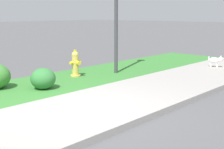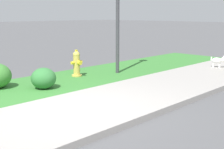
{
  "view_description": "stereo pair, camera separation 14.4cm",
  "coord_description": "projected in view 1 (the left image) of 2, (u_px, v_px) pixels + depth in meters",
  "views": [
    {
      "loc": [
        -3.64,
        -4.37,
        1.83
      ],
      "look_at": [
        1.68,
        0.59,
        0.4
      ],
      "focal_mm": 50.0,
      "sensor_mm": 36.0,
      "label": 1
    },
    {
      "loc": [
        -3.54,
        -4.47,
        1.83
      ],
      "look_at": [
        1.68,
        0.59,
        0.4
      ],
      "focal_mm": 50.0,
      "sensor_mm": 36.0,
      "label": 2
    }
  ],
  "objects": [
    {
      "name": "ground_plane",
      "position": [
        74.0,
        112.0,
        5.89
      ],
      "size": [
        120.0,
        120.0,
        0.0
      ],
      "primitive_type": "plane",
      "color": "#515154"
    },
    {
      "name": "sidewalk_pavement",
      "position": [
        74.0,
        112.0,
        5.89
      ],
      "size": [
        18.0,
        2.34,
        0.01
      ],
      "primitive_type": "cube",
      "color": "#9E9993",
      "rests_on": "ground"
    },
    {
      "name": "grass_verge",
      "position": [
        10.0,
        91.0,
        7.47
      ],
      "size": [
        18.0,
        2.39,
        0.01
      ],
      "primitive_type": "cube",
      "color": "#387A33",
      "rests_on": "ground"
    },
    {
      "name": "street_curb",
      "position": [
        124.0,
        125.0,
        5.04
      ],
      "size": [
        18.0,
        0.16,
        0.12
      ],
      "primitive_type": "cube",
      "color": "#9E9993",
      "rests_on": "ground"
    },
    {
      "name": "fire_hydrant_near_corner",
      "position": [
        75.0,
        64.0,
        9.11
      ],
      "size": [
        0.38,
        0.35,
        0.79
      ],
      "rotation": [
        0.0,
        0.0,
        3.09
      ],
      "color": "gold",
      "rests_on": "ground"
    },
    {
      "name": "small_white_dog",
      "position": [
        216.0,
        60.0,
        10.68
      ],
      "size": [
        0.31,
        0.46,
        0.43
      ],
      "rotation": [
        0.0,
        0.0,
        5.1
      ],
      "color": "white",
      "rests_on": "ground"
    },
    {
      "name": "shrub_bush_mid_verge",
      "position": [
        43.0,
        79.0,
        7.63
      ],
      "size": [
        0.61,
        0.61,
        0.52
      ],
      "color": "#337538",
      "rests_on": "ground"
    }
  ]
}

